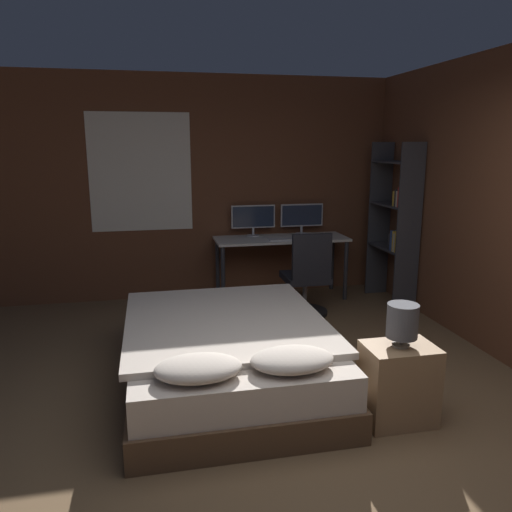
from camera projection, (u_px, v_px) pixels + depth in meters
The scene contains 13 objects.
ground_plane at pixel (340, 472), 2.93m from camera, with size 20.00×20.00×0.00m, color brown.
wall_back at pixel (232, 188), 6.20m from camera, with size 12.00×0.08×2.70m.
wall_side_right at pixel (493, 205), 4.47m from camera, with size 0.06×12.00×2.70m.
bed at pixel (228, 354), 3.95m from camera, with size 1.57×2.08×0.59m.
nightstand at pixel (398, 384), 3.42m from camera, with size 0.48×0.34×0.55m.
bedside_lamp at pixel (402, 321), 3.32m from camera, with size 0.21×0.21×0.29m.
desk at pixel (281, 245), 6.13m from camera, with size 1.62×0.57×0.77m.
monitor_left at pixel (253, 218), 6.17m from camera, with size 0.55×0.16×0.38m.
monitor_right at pixel (302, 217), 6.29m from camera, with size 0.55×0.16×0.38m.
keyboard at pixel (285, 240), 5.93m from camera, with size 0.40×0.13×0.02m.
computer_mouse at pixel (309, 238), 5.99m from camera, with size 0.07×0.05×0.04m.
office_chair at pixel (307, 282), 5.54m from camera, with size 0.52×0.52×0.96m.
bookshelf at pixel (396, 219), 5.83m from camera, with size 0.29×0.76×1.91m.
Camera 1 is at (-1.02, -2.42, 1.89)m, focal length 35.00 mm.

